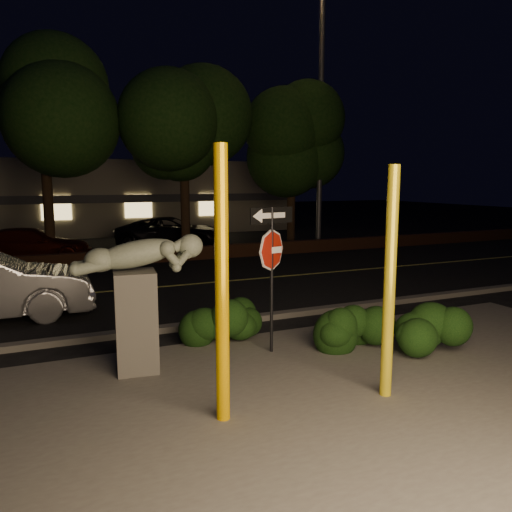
{
  "coord_description": "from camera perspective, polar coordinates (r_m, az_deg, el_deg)",
  "views": [
    {
      "loc": [
        -2.93,
        -6.45,
        2.94
      ],
      "look_at": [
        0.62,
        1.6,
        1.6
      ],
      "focal_mm": 35.0,
      "sensor_mm": 36.0,
      "label": 1
    }
  ],
  "objects": [
    {
      "name": "tree_far_b",
      "position": [
        19.9,
        -23.35,
        16.97
      ],
      "size": [
        5.2,
        5.2,
        8.41
      ],
      "color": "black",
      "rests_on": "ground"
    },
    {
      "name": "hedge_right",
      "position": [
        9.04,
        10.62,
        -7.16
      ],
      "size": [
        1.53,
        0.83,
        0.99
      ],
      "primitive_type": "ellipsoid",
      "rotation": [
        0.0,
        0.0,
        -0.01
      ],
      "color": "black",
      "rests_on": "ground"
    },
    {
      "name": "parking_lot",
      "position": [
        23.81,
        -16.57,
        1.22
      ],
      "size": [
        40.0,
        12.0,
        0.01
      ],
      "primitive_type": "cube",
      "color": "black",
      "rests_on": "ground"
    },
    {
      "name": "streetlight",
      "position": [
        22.09,
        6.99,
        18.66
      ],
      "size": [
        1.67,
        0.76,
        11.43
      ],
      "rotation": [
        0.0,
        0.0,
        0.3
      ],
      "color": "#4B4B50",
      "rests_on": "ground"
    },
    {
      "name": "lane_marking",
      "position": [
        14.07,
        -11.3,
        -3.5
      ],
      "size": [
        80.0,
        0.12,
        0.0
      ],
      "primitive_type": "cube",
      "color": "#C7C24F",
      "rests_on": "road"
    },
    {
      "name": "ground",
      "position": [
        16.96,
        -13.52,
        -1.57
      ],
      "size": [
        90.0,
        90.0,
        0.0
      ],
      "primitive_type": "plane",
      "color": "black",
      "rests_on": "ground"
    },
    {
      "name": "road",
      "position": [
        14.07,
        -11.3,
        -3.55
      ],
      "size": [
        80.0,
        8.0,
        0.01
      ],
      "primitive_type": "cube",
      "color": "black",
      "rests_on": "ground"
    },
    {
      "name": "brick_wall",
      "position": [
        18.19,
        -14.29,
        -0.12
      ],
      "size": [
        40.0,
        0.35,
        0.5
      ],
      "primitive_type": "cube",
      "color": "#4F2A19",
      "rests_on": "ground"
    },
    {
      "name": "patio",
      "position": [
        6.84,
        4.2,
        -16.71
      ],
      "size": [
        14.0,
        6.0,
        0.02
      ],
      "primitive_type": "cube",
      "color": "#4C4944",
      "rests_on": "ground"
    },
    {
      "name": "yellow_pole_right",
      "position": [
        6.87,
        15.02,
        -3.12
      ],
      "size": [
        0.16,
        0.16,
        3.14
      ],
      "primitive_type": "cylinder",
      "color": "yellow",
      "rests_on": "ground"
    },
    {
      "name": "hedge_far_right",
      "position": [
        9.08,
        18.74,
        -7.68
      ],
      "size": [
        1.37,
        0.91,
        0.91
      ],
      "primitive_type": "ellipsoid",
      "rotation": [
        0.0,
        0.0,
        -0.07
      ],
      "color": "black",
      "rests_on": "ground"
    },
    {
      "name": "building",
      "position": [
        31.58,
        -18.61,
        6.5
      ],
      "size": [
        22.0,
        10.2,
        4.0
      ],
      "color": "gray",
      "rests_on": "ground"
    },
    {
      "name": "tree_far_c",
      "position": [
        20.18,
        -8.33,
        16.32
      ],
      "size": [
        4.8,
        4.8,
        7.84
      ],
      "color": "black",
      "rests_on": "ground"
    },
    {
      "name": "sculpture",
      "position": [
        7.8,
        -13.4,
        -3.67
      ],
      "size": [
        1.99,
        0.74,
        2.12
      ],
      "rotation": [
        0.0,
        0.0,
        -0.12
      ],
      "color": "#4C4944",
      "rests_on": "ground"
    },
    {
      "name": "parked_car_darkred",
      "position": [
        20.08,
        -24.21,
        1.21
      ],
      "size": [
        4.42,
        2.48,
        1.21
      ],
      "primitive_type": "imported",
      "rotation": [
        0.0,
        0.0,
        1.37
      ],
      "color": "#430E05",
      "rests_on": "ground"
    },
    {
      "name": "curb",
      "position": [
        10.21,
        -6.22,
        -7.78
      ],
      "size": [
        80.0,
        0.25,
        0.12
      ],
      "primitive_type": "cube",
      "color": "#4C4944",
      "rests_on": "ground"
    },
    {
      "name": "signpost",
      "position": [
        8.33,
        1.82,
        0.63
      ],
      "size": [
        0.84,
        0.18,
        2.5
      ],
      "rotation": [
        0.0,
        0.0,
        0.18
      ],
      "color": "black",
      "rests_on": "ground"
    },
    {
      "name": "tree_far_d",
      "position": [
        22.47,
        4.13,
        14.96
      ],
      "size": [
        4.4,
        4.4,
        7.42
      ],
      "color": "black",
      "rests_on": "ground"
    },
    {
      "name": "parked_car_dark",
      "position": [
        22.39,
        -9.63,
        2.7
      ],
      "size": [
        5.27,
        3.98,
        1.33
      ],
      "primitive_type": "imported",
      "rotation": [
        0.0,
        0.0,
        1.15
      ],
      "color": "black",
      "rests_on": "ground"
    },
    {
      "name": "yellow_pole_left",
      "position": [
        5.95,
        -3.92,
        -3.57
      ],
      "size": [
        0.17,
        0.17,
        3.36
      ],
      "primitive_type": "cylinder",
      "color": "#E8AA00",
      "rests_on": "ground"
    },
    {
      "name": "hedge_center",
      "position": [
        9.13,
        -3.22,
        -7.26
      ],
      "size": [
        1.86,
        1.37,
        0.88
      ],
      "primitive_type": "ellipsoid",
      "rotation": [
        0.0,
        0.0,
        -0.39
      ],
      "color": "black",
      "rests_on": "ground"
    }
  ]
}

